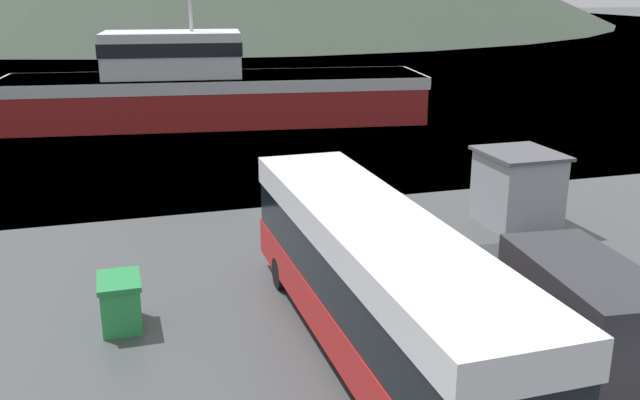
% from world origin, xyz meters
% --- Properties ---
extents(water_surface, '(240.00, 240.00, 0.00)m').
position_xyz_m(water_surface, '(0.00, 138.62, 0.00)').
color(water_surface, slate).
rests_on(water_surface, ground).
extents(tour_bus, '(2.67, 12.53, 3.40)m').
position_xyz_m(tour_bus, '(-2.78, 6.75, 1.91)').
color(tour_bus, red).
rests_on(tour_bus, ground).
extents(delivery_van, '(2.71, 6.55, 2.60)m').
position_xyz_m(delivery_van, '(1.35, 5.23, 1.36)').
color(delivery_van, '#2D2D33').
rests_on(delivery_van, ground).
extents(fishing_boat, '(25.97, 9.43, 9.99)m').
position_xyz_m(fishing_boat, '(-2.25, 36.58, 2.12)').
color(fishing_boat, maroon).
rests_on(fishing_boat, water_surface).
extents(storage_bin, '(1.05, 1.47, 1.31)m').
position_xyz_m(storage_bin, '(-8.36, 9.91, 0.67)').
color(storage_bin, green).
rests_on(storage_bin, ground).
extents(dock_kiosk, '(2.55, 2.85, 2.68)m').
position_xyz_m(dock_kiosk, '(5.45, 14.07, 1.35)').
color(dock_kiosk, '#93999E').
rests_on(dock_kiosk, ground).
extents(mooring_bollard, '(0.32, 0.32, 0.66)m').
position_xyz_m(mooring_bollard, '(2.19, 16.78, 0.36)').
color(mooring_bollard, '#4C4C51').
rests_on(mooring_bollard, ground).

